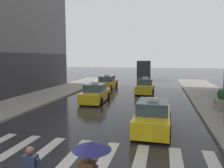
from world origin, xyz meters
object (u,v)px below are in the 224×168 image
(taxi_second, at_px, (95,94))
(planter_mid_block, at_px, (223,100))
(taxi_lead, at_px, (153,117))
(pedestrian_with_umbrella, at_px, (90,158))
(taxi_fourth, at_px, (107,83))
(taxi_third, at_px, (145,87))
(box_truck, at_px, (144,69))

(taxi_second, xyz_separation_m, planter_mid_block, (10.16, -1.57, 0.15))
(taxi_lead, xyz_separation_m, pedestrian_with_umbrella, (-1.20, -7.14, 0.79))
(taxi_second, bearing_deg, pedestrian_with_umbrella, -73.35)
(taxi_second, distance_m, taxi_fourth, 8.25)
(taxi_third, distance_m, taxi_fourth, 5.46)
(taxi_lead, distance_m, pedestrian_with_umbrella, 7.28)
(box_truck, relative_size, planter_mid_block, 4.77)
(taxi_third, bearing_deg, taxi_lead, -83.60)
(taxi_third, bearing_deg, taxi_second, -124.02)
(taxi_second, height_order, pedestrian_with_umbrella, pedestrian_with_umbrella)
(taxi_fourth, height_order, pedestrian_with_umbrella, pedestrian_with_umbrella)
(taxi_second, bearing_deg, box_truck, 82.81)
(box_truck, bearing_deg, pedestrian_with_umbrella, -87.47)
(taxi_lead, bearing_deg, taxi_second, 128.47)
(taxi_lead, distance_m, taxi_fourth, 16.22)
(taxi_third, xyz_separation_m, planter_mid_block, (6.22, -7.42, 0.15))
(taxi_lead, relative_size, taxi_fourth, 1.00)
(pedestrian_with_umbrella, height_order, planter_mid_block, pedestrian_with_umbrella)
(taxi_second, bearing_deg, planter_mid_block, -8.80)
(pedestrian_with_umbrella, bearing_deg, planter_mid_block, 63.96)
(taxi_fourth, xyz_separation_m, box_truck, (3.61, 12.57, 1.13))
(taxi_second, xyz_separation_m, pedestrian_with_umbrella, (4.15, -13.88, 0.79))
(taxi_second, height_order, box_truck, box_truck)
(taxi_second, distance_m, taxi_third, 7.05)
(taxi_second, xyz_separation_m, taxi_fourth, (-0.99, 8.19, 0.00))
(box_truck, xyz_separation_m, planter_mid_block, (7.55, -22.33, -0.98))
(taxi_lead, height_order, planter_mid_block, taxi_lead)
(taxi_third, relative_size, box_truck, 0.60)
(taxi_third, bearing_deg, taxi_fourth, 154.58)
(taxi_third, relative_size, planter_mid_block, 2.84)
(planter_mid_block, bearing_deg, pedestrian_with_umbrella, -116.04)
(taxi_third, bearing_deg, pedestrian_with_umbrella, -89.40)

